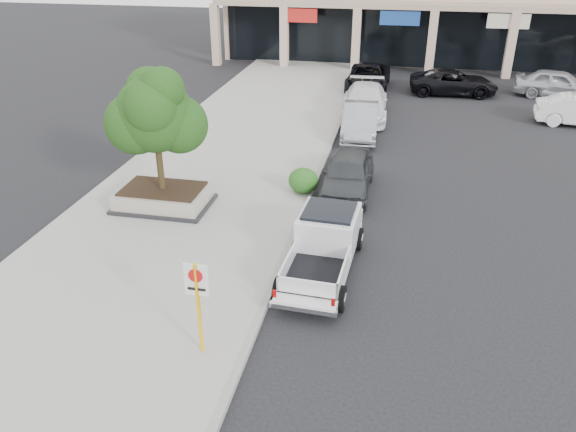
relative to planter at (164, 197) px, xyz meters
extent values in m
plane|color=black|center=(6.35, -3.92, -0.48)|extent=(120.00, 120.00, 0.00)
cube|color=gray|center=(0.85, 2.08, -0.40)|extent=(8.00, 52.00, 0.15)
cube|color=gray|center=(4.80, 2.08, -0.40)|extent=(0.20, 52.00, 0.15)
cube|color=tan|center=(14.35, 23.98, 3.82)|extent=(40.00, 2.20, 0.35)
cube|color=tan|center=(-5.65, 23.13, 1.62)|extent=(0.55, 0.55, 4.20)
cube|color=black|center=(14.35, 25.03, 1.52)|extent=(39.20, 0.08, 3.90)
cube|color=black|center=(0.00, 0.00, -0.27)|extent=(3.20, 2.20, 0.12)
cube|color=#9F9485|center=(0.00, 0.00, 0.04)|extent=(3.00, 2.00, 0.50)
cube|color=black|center=(0.00, 0.00, 0.32)|extent=(2.70, 1.70, 0.06)
cylinder|color=#2F2212|center=(0.00, 0.00, 1.45)|extent=(0.22, 0.22, 2.20)
sphere|color=#173D10|center=(0.00, 0.00, 2.95)|extent=(2.50, 2.50, 2.50)
sphere|color=#173D10|center=(0.70, 0.30, 2.55)|extent=(1.90, 1.90, 1.90)
sphere|color=#173D10|center=(-0.30, 0.50, 3.55)|extent=(1.60, 1.60, 1.60)
cylinder|color=#FFB40D|center=(3.84, -6.93, 0.82)|extent=(0.09, 0.09, 2.30)
cube|color=white|center=(3.84, -6.93, 1.57)|extent=(0.55, 0.03, 0.78)
cylinder|color=red|center=(3.84, -6.96, 1.69)|extent=(0.32, 0.01, 0.32)
ellipsoid|color=#1D4A15|center=(4.55, 2.08, 0.14)|extent=(1.10, 0.99, 0.93)
imported|color=#323537|center=(6.09, 2.77, 0.26)|extent=(1.77, 4.32, 1.47)
imported|color=#93969B|center=(5.96, 9.35, 0.27)|extent=(1.78, 4.59, 1.49)
imported|color=white|center=(5.91, 12.44, 0.32)|extent=(2.52, 5.62, 1.60)
imported|color=black|center=(5.63, 18.26, 0.26)|extent=(2.51, 5.35, 1.48)
imported|color=#A5A7AD|center=(10.24, 18.77, 0.20)|extent=(3.99, 1.71, 1.34)
imported|color=black|center=(10.68, 18.12, 0.23)|extent=(5.19, 2.58, 1.41)
imported|color=#B0B3B9|center=(16.57, 18.48, 0.33)|extent=(5.07, 3.06, 1.62)
camera|label=1|loc=(7.80, -16.37, 8.22)|focal=35.00mm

